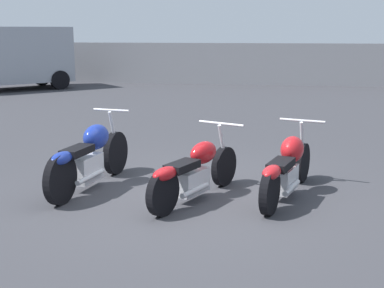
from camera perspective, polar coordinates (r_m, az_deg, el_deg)
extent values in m
plane|color=#38383D|center=(7.10, -0.47, -5.80)|extent=(60.00, 60.00, 0.00)
cube|color=gray|center=(21.61, 5.69, 8.47)|extent=(40.00, 0.04, 1.65)
cylinder|color=black|center=(8.28, -8.15, -0.96)|extent=(0.21, 0.66, 0.66)
cylinder|color=black|center=(6.98, -13.85, -3.68)|extent=(0.21, 0.66, 0.66)
cube|color=silver|center=(7.56, -11.03, -2.58)|extent=(0.30, 0.58, 0.36)
ellipsoid|color=navy|center=(7.70, -10.19, 0.75)|extent=(0.39, 0.57, 0.36)
cube|color=black|center=(7.27, -12.15, -0.73)|extent=(0.33, 0.58, 0.10)
ellipsoid|color=navy|center=(6.95, -13.75, -1.49)|extent=(0.27, 0.47, 0.16)
cylinder|color=silver|center=(8.07, -8.61, 3.59)|extent=(0.57, 0.14, 0.04)
cylinder|color=silver|center=(8.17, -8.38, 1.29)|extent=(0.09, 0.26, 0.66)
cylinder|color=silver|center=(7.39, -10.79, -3.44)|extent=(0.19, 0.69, 0.07)
cylinder|color=black|center=(7.61, 3.44, -2.39)|extent=(0.32, 0.56, 0.56)
cylinder|color=black|center=(6.39, -3.12, -5.23)|extent=(0.32, 0.56, 0.56)
cube|color=silver|center=(6.94, 0.12, -4.06)|extent=(0.40, 0.57, 0.31)
ellipsoid|color=#AD1419|center=(7.06, 1.22, -0.93)|extent=(0.44, 0.58, 0.29)
cube|color=black|center=(6.66, -1.05, -2.38)|extent=(0.43, 0.56, 0.10)
ellipsoid|color=#AD1419|center=(6.37, -2.88, -3.19)|extent=(0.36, 0.48, 0.16)
cylinder|color=silver|center=(7.39, 3.12, 2.19)|extent=(0.65, 0.32, 0.04)
cylinder|color=silver|center=(7.50, 3.28, -0.13)|extent=(0.14, 0.24, 0.62)
cylinder|color=silver|center=(6.77, 0.30, -4.97)|extent=(0.30, 0.56, 0.07)
cylinder|color=black|center=(7.96, 11.66, -1.95)|extent=(0.26, 0.58, 0.57)
cylinder|color=black|center=(6.48, 8.30, -5.06)|extent=(0.26, 0.58, 0.57)
cube|color=silver|center=(7.15, 9.98, -3.72)|extent=(0.36, 0.60, 0.31)
ellipsoid|color=red|center=(7.32, 10.64, -0.56)|extent=(0.42, 0.53, 0.35)
cube|color=black|center=(6.83, 9.46, -2.18)|extent=(0.39, 0.59, 0.10)
ellipsoid|color=red|center=(6.47, 8.49, -3.00)|extent=(0.32, 0.48, 0.16)
cylinder|color=silver|center=(7.74, 11.68, 2.46)|extent=(0.63, 0.22, 0.04)
cylinder|color=silver|center=(7.84, 11.67, 0.22)|extent=(0.12, 0.25, 0.62)
cylinder|color=silver|center=(6.99, 10.56, -4.60)|extent=(0.24, 0.61, 0.07)
cube|color=#999EA8|center=(20.78, -19.20, 8.97)|extent=(4.54, 4.50, 2.00)
cube|color=black|center=(21.51, -13.62, 10.58)|extent=(1.27, 1.30, 0.60)
cylinder|color=black|center=(22.24, -15.77, 6.95)|extent=(0.65, 0.65, 0.70)
cylinder|color=black|center=(20.49, -13.92, 6.64)|extent=(0.65, 0.65, 0.70)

